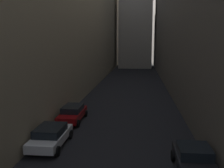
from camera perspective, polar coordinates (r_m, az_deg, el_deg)
ground_plane at (r=45.19m, az=4.34°, el=0.37°), size 264.00×264.00×0.00m
building_block_left at (r=48.56m, az=-9.44°, el=13.76°), size 11.88×108.00×21.77m
building_block_right at (r=48.35m, az=20.74°, el=15.07°), size 14.95×108.00×24.70m
parked_car_left_third at (r=17.93m, az=-13.47°, el=-11.09°), size 2.07×4.35×1.38m
parked_car_left_far at (r=23.03m, az=-8.76°, el=-6.39°), size 1.92×4.55×1.39m
parked_car_right_third at (r=14.80m, az=17.82°, el=-15.74°), size 2.05×4.07×1.45m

